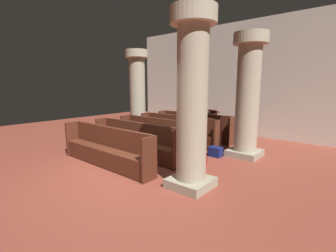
# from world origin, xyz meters

# --- Properties ---
(ground_plane) EXTENTS (19.20, 19.20, 0.00)m
(ground_plane) POSITION_xyz_m (0.00, 0.00, 0.00)
(ground_plane) COLOR brown
(back_wall) EXTENTS (10.00, 0.16, 4.50)m
(back_wall) POSITION_xyz_m (0.00, 6.08, 2.25)
(back_wall) COLOR silver
(back_wall) RESTS_ON ground
(pew_row_0) EXTENTS (3.17, 0.47, 0.97)m
(pew_row_0) POSITION_xyz_m (-0.69, 4.12, 0.51)
(pew_row_0) COLOR #562819
(pew_row_0) RESTS_ON ground
(pew_row_1) EXTENTS (3.17, 0.46, 0.97)m
(pew_row_1) POSITION_xyz_m (-0.69, 3.12, 0.51)
(pew_row_1) COLOR #562819
(pew_row_1) RESTS_ON ground
(pew_row_2) EXTENTS (3.17, 0.46, 0.97)m
(pew_row_2) POSITION_xyz_m (-0.69, 2.12, 0.51)
(pew_row_2) COLOR #562819
(pew_row_2) RESTS_ON ground
(pew_row_3) EXTENTS (3.17, 0.47, 0.97)m
(pew_row_3) POSITION_xyz_m (-0.69, 1.13, 0.51)
(pew_row_3) COLOR #562819
(pew_row_3) RESTS_ON ground
(pew_row_4) EXTENTS (3.17, 0.46, 0.97)m
(pew_row_4) POSITION_xyz_m (-0.69, 0.13, 0.51)
(pew_row_4) COLOR #562819
(pew_row_4) RESTS_ON ground
(pillar_aisle_side) EXTENTS (0.92, 0.92, 3.42)m
(pillar_aisle_side) POSITION_xyz_m (1.71, 3.19, 1.78)
(pillar_aisle_side) COLOR #9F967E
(pillar_aisle_side) RESTS_ON ground
(pillar_far_side) EXTENTS (0.92, 0.92, 3.42)m
(pillar_far_side) POSITION_xyz_m (-3.03, 3.42, 1.78)
(pillar_far_side) COLOR #9F967E
(pillar_far_side) RESTS_ON ground
(pillar_aisle_rear) EXTENTS (0.86, 0.86, 3.42)m
(pillar_aisle_rear) POSITION_xyz_m (1.71, 0.44, 1.78)
(pillar_aisle_rear) COLOR #9F967E
(pillar_aisle_rear) RESTS_ON ground
(lectern) EXTENTS (0.48, 0.45, 1.08)m
(lectern) POSITION_xyz_m (-0.41, 5.03, 0.45)
(lectern) COLOR #411E13
(lectern) RESTS_ON ground
(hymn_book) EXTENTS (0.15, 0.19, 0.03)m
(hymn_book) POSITION_xyz_m (-1.52, 4.30, 0.99)
(hymn_book) COLOR #194723
(hymn_book) RESTS_ON pew_row_0
(kneeler_box_red) EXTENTS (0.33, 0.25, 0.23)m
(kneeler_box_red) POSITION_xyz_m (1.11, 1.69, 0.11)
(kneeler_box_red) COLOR maroon
(kneeler_box_red) RESTS_ON ground
(kneeler_box_navy) EXTENTS (0.35, 0.26, 0.28)m
(kneeler_box_navy) POSITION_xyz_m (1.09, 2.60, 0.14)
(kneeler_box_navy) COLOR navy
(kneeler_box_navy) RESTS_ON ground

